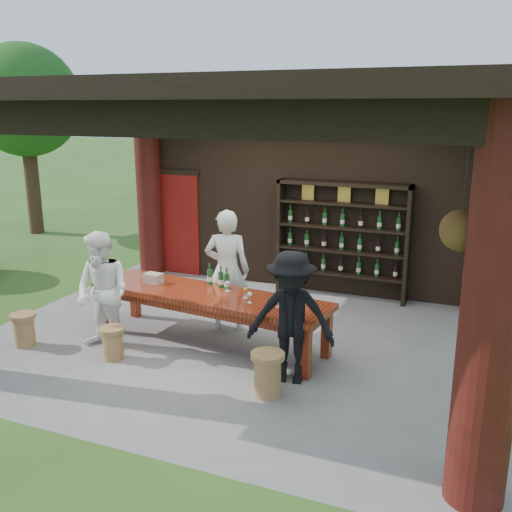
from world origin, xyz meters
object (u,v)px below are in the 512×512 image
at_px(stool_far_left, 24,329).
at_px(guest_woman, 103,292).
at_px(stool_near_right, 268,373).
at_px(napkin_basket, 153,278).
at_px(tasting_table, 209,301).
at_px(stool_near_left, 113,342).
at_px(wine_shelf, 342,240).
at_px(host, 227,270).
at_px(guest_man, 291,318).

xyz_separation_m(stool_far_left, guest_woman, (1.13, 0.32, 0.58)).
bearing_deg(stool_near_right, napkin_basket, 152.03).
height_order(tasting_table, guest_woman, guest_woman).
relative_size(stool_near_left, guest_woman, 0.27).
bearing_deg(wine_shelf, stool_near_right, -88.38).
distance_m(stool_near_left, stool_near_right, 2.25).
height_order(wine_shelf, guest_woman, wine_shelf).
bearing_deg(guest_woman, napkin_basket, 79.59).
bearing_deg(host, stool_near_right, 112.16).
height_order(stool_near_left, host, host).
distance_m(stool_near_left, napkin_basket, 1.21).
height_order(stool_near_left, napkin_basket, napkin_basket).
height_order(stool_near_left, guest_man, guest_man).
bearing_deg(wine_shelf, stool_near_left, -120.12).
bearing_deg(tasting_table, napkin_basket, 173.19).
distance_m(stool_near_left, stool_far_left, 1.41).
relative_size(host, napkin_basket, 7.00).
bearing_deg(host, napkin_basket, 11.91).
bearing_deg(wine_shelf, guest_woman, -124.81).
relative_size(guest_woman, napkin_basket, 6.35).
bearing_deg(stool_near_right, wine_shelf, 91.62).
xyz_separation_m(stool_near_left, stool_near_right, (2.25, -0.14, 0.04)).
height_order(tasting_table, guest_man, guest_man).
relative_size(host, guest_woman, 1.10).
relative_size(stool_near_left, stool_far_left, 0.94).
xyz_separation_m(wine_shelf, host, (-1.19, -2.14, -0.10)).
distance_m(stool_near_right, guest_man, 0.71).
relative_size(wine_shelf, stool_far_left, 4.88).
distance_m(host, napkin_basket, 1.08).
height_order(host, guest_woman, host).
bearing_deg(guest_woman, stool_near_right, -0.85).
xyz_separation_m(wine_shelf, stool_near_left, (-2.14, -3.69, -0.78)).
relative_size(guest_woman, guest_man, 1.01).
xyz_separation_m(guest_woman, guest_man, (2.65, 0.08, -0.01)).
bearing_deg(tasting_table, guest_woman, -149.60).
relative_size(stool_near_right, guest_man, 0.32).
bearing_deg(stool_far_left, napkin_basket, 39.65).
bearing_deg(stool_far_left, tasting_table, 23.88).
xyz_separation_m(stool_near_left, host, (0.95, 1.55, 0.68)).
height_order(tasting_table, stool_near_left, tasting_table).
xyz_separation_m(tasting_table, stool_far_left, (-2.36, -1.04, -0.39)).
xyz_separation_m(stool_near_right, guest_woman, (-2.52, 0.36, 0.55)).
bearing_deg(host, stool_near_left, 43.06).
bearing_deg(guest_woman, wine_shelf, 62.51).
bearing_deg(wine_shelf, napkin_basket, -129.16).
relative_size(guest_man, napkin_basket, 6.27).
height_order(guest_woman, guest_man, guest_woman).
height_order(wine_shelf, tasting_table, wine_shelf).
height_order(wine_shelf, host, wine_shelf).
height_order(guest_man, napkin_basket, guest_man).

